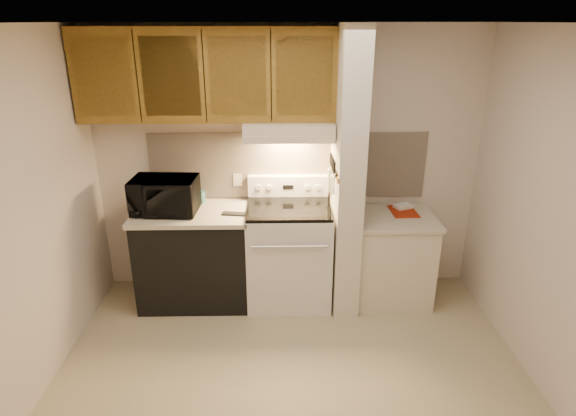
{
  "coord_description": "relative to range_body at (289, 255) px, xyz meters",
  "views": [
    {
      "loc": [
        -0.09,
        -2.88,
        2.51
      ],
      "look_at": [
        -0.01,
        0.75,
        1.09
      ],
      "focal_mm": 30.0,
      "sensor_mm": 36.0,
      "label": 1
    }
  ],
  "objects": [
    {
      "name": "floor",
      "position": [
        0.0,
        -1.16,
        -0.46
      ],
      "size": [
        3.6,
        3.6,
        0.0
      ],
      "primitive_type": "plane",
      "color": "tan",
      "rests_on": "ground"
    },
    {
      "name": "ceiling",
      "position": [
        0.0,
        -1.16,
        2.04
      ],
      "size": [
        3.6,
        3.6,
        0.0
      ],
      "primitive_type": "plane",
      "rotation": [
        3.14,
        0.0,
        0.0
      ],
      "color": "white",
      "rests_on": "wall_back"
    },
    {
      "name": "wall_back",
      "position": [
        0.0,
        0.34,
        0.79
      ],
      "size": [
        3.6,
        2.5,
        0.02
      ],
      "primitive_type": "cube",
      "rotation": [
        1.57,
        0.0,
        0.0
      ],
      "color": "beige",
      "rests_on": "floor"
    },
    {
      "name": "wall_left",
      "position": [
        -1.8,
        -1.16,
        0.79
      ],
      "size": [
        0.02,
        3.0,
        2.5
      ],
      "primitive_type": "cube",
      "color": "beige",
      "rests_on": "floor"
    },
    {
      "name": "wall_right",
      "position": [
        1.8,
        -1.16,
        0.79
      ],
      "size": [
        0.02,
        3.0,
        2.5
      ],
      "primitive_type": "cube",
      "color": "beige",
      "rests_on": "floor"
    },
    {
      "name": "backsplash",
      "position": [
        0.0,
        0.33,
        0.78
      ],
      "size": [
        2.6,
        0.02,
        0.63
      ],
      "primitive_type": "cube",
      "color": "beige",
      "rests_on": "wall_back"
    },
    {
      "name": "range_body",
      "position": [
        0.0,
        0.0,
        0.0
      ],
      "size": [
        0.76,
        0.65,
        0.92
      ],
      "primitive_type": "cube",
      "color": "silver",
      "rests_on": "floor"
    },
    {
      "name": "oven_window",
      "position": [
        0.0,
        -0.32,
        0.04
      ],
      "size": [
        0.5,
        0.01,
        0.3
      ],
      "primitive_type": "cube",
      "color": "black",
      "rests_on": "range_body"
    },
    {
      "name": "oven_handle",
      "position": [
        0.0,
        -0.35,
        0.26
      ],
      "size": [
        0.65,
        0.02,
        0.02
      ],
      "primitive_type": "cylinder",
      "rotation": [
        0.0,
        1.57,
        0.0
      ],
      "color": "silver",
      "rests_on": "range_body"
    },
    {
      "name": "cooktop",
      "position": [
        0.0,
        0.0,
        0.48
      ],
      "size": [
        0.74,
        0.64,
        0.03
      ],
      "primitive_type": "cube",
      "color": "black",
      "rests_on": "range_body"
    },
    {
      "name": "range_backguard",
      "position": [
        0.0,
        0.28,
        0.59
      ],
      "size": [
        0.76,
        0.08,
        0.2
      ],
      "primitive_type": "cube",
      "color": "silver",
      "rests_on": "range_body"
    },
    {
      "name": "range_display",
      "position": [
        0.0,
        0.24,
        0.59
      ],
      "size": [
        0.1,
        0.01,
        0.04
      ],
      "primitive_type": "cube",
      "color": "black",
      "rests_on": "range_backguard"
    },
    {
      "name": "range_knob_left_outer",
      "position": [
        -0.28,
        0.24,
        0.59
      ],
      "size": [
        0.05,
        0.02,
        0.05
      ],
      "primitive_type": "cylinder",
      "rotation": [
        1.57,
        0.0,
        0.0
      ],
      "color": "silver",
      "rests_on": "range_backguard"
    },
    {
      "name": "range_knob_left_inner",
      "position": [
        -0.18,
        0.24,
        0.59
      ],
      "size": [
        0.05,
        0.02,
        0.05
      ],
      "primitive_type": "cylinder",
      "rotation": [
        1.57,
        0.0,
        0.0
      ],
      "color": "silver",
      "rests_on": "range_backguard"
    },
    {
      "name": "range_knob_right_inner",
      "position": [
        0.18,
        0.24,
        0.59
      ],
      "size": [
        0.05,
        0.02,
        0.05
      ],
      "primitive_type": "cylinder",
      "rotation": [
        1.57,
        0.0,
        0.0
      ],
      "color": "silver",
      "rests_on": "range_backguard"
    },
    {
      "name": "range_knob_right_outer",
      "position": [
        0.28,
        0.24,
        0.59
      ],
      "size": [
        0.05,
        0.02,
        0.05
      ],
      "primitive_type": "cylinder",
      "rotation": [
        1.57,
        0.0,
        0.0
      ],
      "color": "silver",
      "rests_on": "range_backguard"
    },
    {
      "name": "dishwasher_front",
      "position": [
        -0.88,
        0.01,
        -0.03
      ],
      "size": [
        1.0,
        0.63,
        0.87
      ],
      "primitive_type": "cube",
      "color": "black",
      "rests_on": "floor"
    },
    {
      "name": "left_countertop",
      "position": [
        -0.88,
        0.01,
        0.43
      ],
      "size": [
        1.04,
        0.67,
        0.04
      ],
      "primitive_type": "cube",
      "color": "beige",
      "rests_on": "dishwasher_front"
    },
    {
      "name": "spoon_rest",
      "position": [
        -0.48,
        -0.09,
        0.46
      ],
      "size": [
        0.23,
        0.1,
        0.02
      ],
      "primitive_type": "cube",
      "rotation": [
        0.0,
        0.0,
        -0.14
      ],
      "color": "black",
      "rests_on": "left_countertop"
    },
    {
      "name": "teal_jar",
      "position": [
        -0.83,
        0.23,
        0.51
      ],
      "size": [
        0.13,
        0.13,
        0.11
      ],
      "primitive_type": "cylinder",
      "rotation": [
        0.0,
        0.0,
        0.3
      ],
      "color": "#326E6D",
      "rests_on": "left_countertop"
    },
    {
      "name": "outlet",
      "position": [
        -0.48,
        0.32,
        0.64
      ],
      "size": [
        0.08,
        0.01,
        0.12
      ],
      "primitive_type": "cube",
      "color": "beige",
      "rests_on": "backsplash"
    },
    {
      "name": "microwave",
      "position": [
        -1.1,
        -0.01,
        0.61
      ],
      "size": [
        0.59,
        0.41,
        0.31
      ],
      "primitive_type": "imported",
      "rotation": [
        0.0,
        0.0,
        -0.05
      ],
      "color": "black",
      "rests_on": "left_countertop"
    },
    {
      "name": "partition_pillar",
      "position": [
        0.51,
        -0.01,
        0.79
      ],
      "size": [
        0.22,
        0.7,
        2.5
      ],
      "primitive_type": "cube",
      "color": "beige",
      "rests_on": "floor"
    },
    {
      "name": "pillar_trim",
      "position": [
        0.39,
        -0.01,
        0.84
      ],
      "size": [
        0.01,
        0.7,
        0.04
      ],
      "primitive_type": "cube",
      "color": "brown",
      "rests_on": "partition_pillar"
    },
    {
      "name": "knife_strip",
      "position": [
        0.39,
        -0.06,
        0.86
      ],
      "size": [
        0.02,
        0.42,
        0.04
      ],
      "primitive_type": "cube",
      "color": "black",
      "rests_on": "partition_pillar"
    },
    {
      "name": "knife_blade_a",
      "position": [
        0.38,
        -0.2,
        0.76
      ],
      "size": [
        0.01,
        0.03,
        0.16
      ],
      "primitive_type": "cube",
      "color": "silver",
      "rests_on": "knife_strip"
    },
    {
      "name": "knife_handle_a",
      "position": [
        0.38,
        -0.2,
        0.91
      ],
      "size": [
        0.02,
        0.02,
        0.1
      ],
      "primitive_type": "cylinder",
      "color": "black",
      "rests_on": "knife_strip"
    },
    {
      "name": "knife_blade_b",
      "position": [
        0.38,
        -0.13,
        0.75
      ],
      "size": [
        0.01,
        0.04,
        0.18
      ],
      "primitive_type": "cube",
      "color": "silver",
      "rests_on": "knife_strip"
    },
    {
      "name": "knife_handle_b",
      "position": [
        0.38,
        -0.12,
        0.91
      ],
      "size": [
        0.02,
        0.02,
        0.1
      ],
      "primitive_type": "cylinder",
      "color": "black",
      "rests_on": "knife_strip"
    },
    {
      "name": "knife_blade_c",
      "position": [
        0.38,
        -0.05,
        0.74
      ],
      "size": [
        0.01,
        0.04,
        0.2
      ],
      "primitive_type": "cube",
      "color": "silver",
      "rests_on": "knife_strip"
    },
    {
      "name": "knife_handle_c",
      "position": [
        0.38,
        -0.05,
        0.91
      ],
      "size": [
        0.02,
        0.02,
        0.1
      ],
      "primitive_type": "cylinder",
      "color": "black",
      "rests_on": "knife_strip"
    },
    {
      "name": "knife_blade_d",
      "position": [
        0.38,
        0.02,
        0.76
      ],
      "size": [
        0.01,
        0.04,
        0.16
      ],
      "primitive_type": "cube",
      "color": "silver",
      "rests_on": "knife_strip"
    },
    {
      "name": "knife_handle_d",
      "position": [
        0.38,
        0.02,
        0.91
      ],
      "size": [
        0.02,
        0.02,
        0.1
      ],
      "primitive_type": "cylinder",
      "color": "black",
      "rests_on": "knife_strip"
    },
    {
      "name": "knife_blade_e",
      "position": [
        0.38,
        0.11,
        0.75
      ],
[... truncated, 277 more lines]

